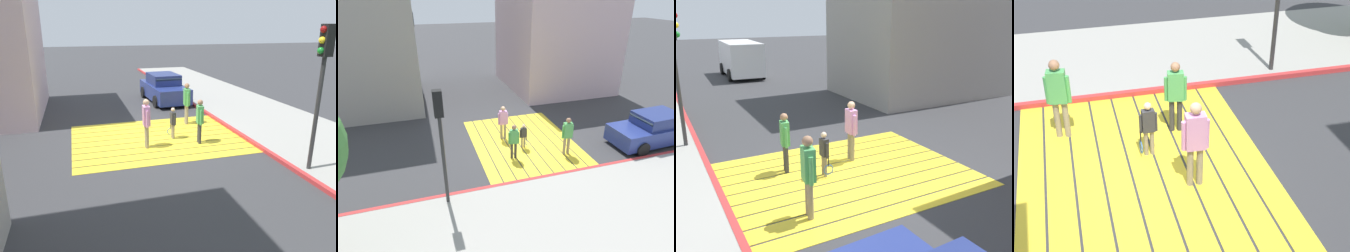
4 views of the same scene
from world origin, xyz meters
TOP-DOWN VIEW (x-y plane):
  - ground_plane at (0.00, 0.00)m, footprint 120.00×120.00m
  - crosswalk_stripes at (0.00, 0.00)m, footprint 6.40×4.90m
  - curb_painted at (-3.25, 0.00)m, footprint 0.16×40.00m
  - van_down_street at (1.34, 17.42)m, footprint 2.53×5.29m
  - pedestrian_adult_lead at (0.59, 0.85)m, footprint 0.25×0.52m
  - pedestrian_adult_trailing at (-1.38, 0.95)m, footprint 0.27×0.48m
  - pedestrian_adult_side at (-1.74, -1.49)m, footprint 0.28×0.53m
  - pedestrian_child_with_racket at (-0.58, 0.19)m, footprint 0.28×0.38m

SIDE VIEW (x-z plane):
  - ground_plane at x=0.00m, z-range 0.00..0.00m
  - crosswalk_stripes at x=0.00m, z-range 0.00..0.01m
  - curb_painted at x=-3.25m, z-range 0.00..0.13m
  - pedestrian_child_with_racket at x=-0.58m, z-range 0.07..1.31m
  - pedestrian_adult_trailing at x=-1.38m, z-range 0.14..1.80m
  - pedestrian_adult_lead at x=0.59m, z-range 0.15..1.92m
  - pedestrian_adult_side at x=-1.74m, z-range 0.15..1.98m
  - van_down_street at x=1.34m, z-range 0.10..2.45m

